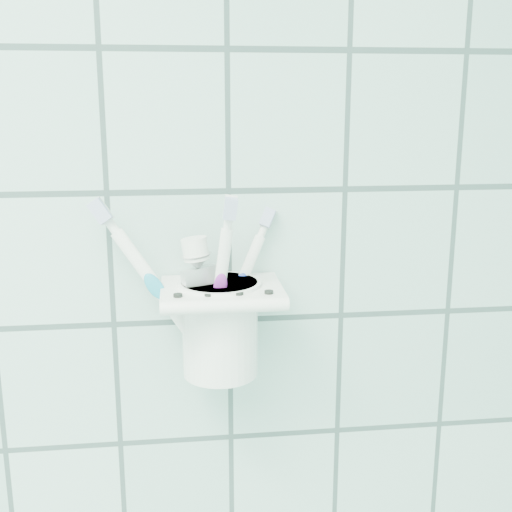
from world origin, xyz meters
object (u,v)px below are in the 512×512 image
(cup, at_px, (220,324))
(toothbrush_orange, at_px, (208,280))
(holder_bracket, at_px, (221,293))
(toothbrush_pink, at_px, (216,271))
(toothbrush_blue, at_px, (206,283))
(toothpaste_tube, at_px, (213,295))

(cup, distance_m, toothbrush_orange, 0.05)
(holder_bracket, distance_m, toothbrush_orange, 0.02)
(cup, xyz_separation_m, toothbrush_pink, (-0.00, -0.02, 0.06))
(toothbrush_blue, bearing_deg, holder_bracket, -0.87)
(holder_bracket, height_order, cup, same)
(toothbrush_pink, bearing_deg, toothbrush_orange, 118.11)
(holder_bracket, height_order, toothpaste_tube, toothpaste_tube)
(cup, relative_size, toothbrush_pink, 0.49)
(cup, relative_size, toothpaste_tube, 0.69)
(toothbrush_pink, bearing_deg, holder_bracket, 60.43)
(toothbrush_blue, bearing_deg, cup, 11.34)
(holder_bracket, height_order, toothbrush_pink, toothbrush_pink)
(cup, bearing_deg, toothbrush_orange, -170.20)
(cup, relative_size, toothbrush_orange, 0.54)
(holder_bracket, bearing_deg, toothbrush_orange, 172.27)
(holder_bracket, distance_m, toothbrush_pink, 0.03)
(toothbrush_pink, xyz_separation_m, toothbrush_blue, (-0.01, 0.02, -0.02))
(toothbrush_blue, height_order, toothbrush_orange, toothbrush_orange)
(cup, xyz_separation_m, toothbrush_blue, (-0.01, 0.00, 0.05))
(toothbrush_pink, xyz_separation_m, toothbrush_orange, (-0.01, 0.01, -0.01))
(holder_bracket, height_order, toothbrush_blue, toothbrush_blue)
(toothbrush_orange, bearing_deg, toothbrush_blue, 117.28)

